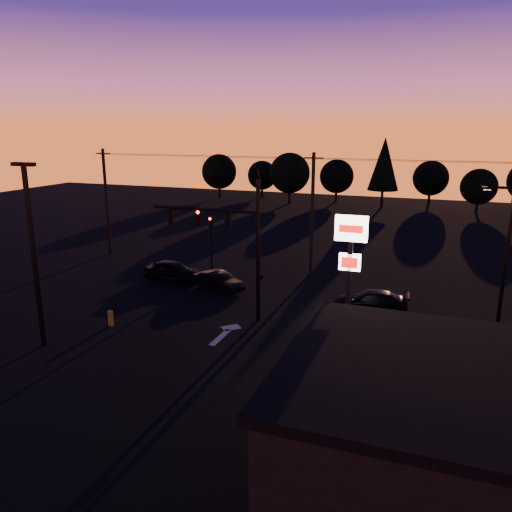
{
  "coord_description": "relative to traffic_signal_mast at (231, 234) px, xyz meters",
  "views": [
    {
      "loc": [
        10.8,
        -21.09,
        10.7
      ],
      "look_at": [
        1.0,
        5.0,
        3.5
      ],
      "focal_mm": 35.0,
      "sensor_mm": 36.0,
      "label": 1
    }
  ],
  "objects": [
    {
      "name": "ground",
      "position": [
        0.1,
        -3.99,
        -4.94
      ],
      "size": [
        120.0,
        120.0,
        0.0
      ],
      "primitive_type": "plane",
      "color": "black",
      "rests_on": "ground"
    },
    {
      "name": "lane_arrow",
      "position": [
        0.6,
        -2.33,
        -4.93
      ],
      "size": [
        1.2,
        3.1,
        0.01
      ],
      "color": "beige",
      "rests_on": "ground"
    },
    {
      "name": "traffic_signal_mast",
      "position": [
        0.0,
        0.0,
        0.0
      ],
      "size": [
        6.79,
        0.52,
        8.58
      ],
      "color": "black",
      "rests_on": "ground"
    },
    {
      "name": "secondary_signal",
      "position": [
        -4.9,
        7.49,
        -2.07
      ],
      "size": [
        0.3,
        0.31,
        4.35
      ],
      "color": "black",
      "rests_on": "ground"
    },
    {
      "name": "parking_lot_light",
      "position": [
        -7.4,
        -6.99,
        0.33
      ],
      "size": [
        1.25,
        0.3,
        9.14
      ],
      "color": "black",
      "rests_on": "ground"
    },
    {
      "name": "pylon_sign",
      "position": [
        7.1,
        -2.49,
        -0.02
      ],
      "size": [
        1.5,
        0.28,
        6.8
      ],
      "color": "black",
      "rests_on": "ground"
    },
    {
      "name": "streetlight",
      "position": [
        14.01,
        1.51,
        -0.52
      ],
      "size": [
        1.55,
        0.35,
        8.0
      ],
      "color": "black",
      "rests_on": "ground"
    },
    {
      "name": "utility_pole_0",
      "position": [
        -15.9,
        10.01,
        -0.34
      ],
      "size": [
        1.4,
        0.26,
        9.0
      ],
      "color": "black",
      "rests_on": "ground"
    },
    {
      "name": "utility_pole_1",
      "position": [
        2.1,
        10.01,
        -0.34
      ],
      "size": [
        1.4,
        0.26,
        9.0
      ],
      "color": "black",
      "rests_on": "ground"
    },
    {
      "name": "power_wires",
      "position": [
        2.1,
        10.01,
        3.63
      ],
      "size": [
        36.0,
        1.22,
        0.07
      ],
      "color": "black",
      "rests_on": "ground"
    },
    {
      "name": "store_building",
      "position": [
        13.1,
        -11.49,
        -2.78
      ],
      "size": [
        12.4,
        8.4,
        4.25
      ],
      "color": "black",
      "rests_on": "ground"
    },
    {
      "name": "bollard",
      "position": [
        -5.78,
        -3.65,
        -4.51
      ],
      "size": [
        0.29,
        0.29,
        0.86
      ],
      "primitive_type": "cylinder",
      "color": "gold",
      "rests_on": "ground"
    },
    {
      "name": "tree_0",
      "position": [
        -21.9,
        46.01,
        -0.88
      ],
      "size": [
        5.36,
        5.36,
        6.74
      ],
      "color": "black",
      "rests_on": "ground"
    },
    {
      "name": "tree_1",
      "position": [
        -15.9,
        49.01,
        -1.5
      ],
      "size": [
        4.54,
        4.54,
        5.71
      ],
      "color": "black",
      "rests_on": "ground"
    },
    {
      "name": "tree_2",
      "position": [
        -9.9,
        44.01,
        -0.57
      ],
      "size": [
        5.77,
        5.78,
        7.26
      ],
      "color": "black",
      "rests_on": "ground"
    },
    {
      "name": "tree_3",
      "position": [
        -3.9,
        48.01,
        -1.19
      ],
      "size": [
        4.95,
        4.95,
        6.22
      ],
      "color": "black",
      "rests_on": "ground"
    },
    {
      "name": "tree_4",
      "position": [
        3.1,
        45.01,
        0.99
      ],
      "size": [
        4.18,
        4.18,
        9.5
      ],
      "color": "black",
      "rests_on": "ground"
    },
    {
      "name": "tree_5",
      "position": [
        9.1,
        50.01,
        -1.19
      ],
      "size": [
        4.95,
        4.95,
        6.22
      ],
      "color": "black",
      "rests_on": "ground"
    },
    {
      "name": "tree_6",
      "position": [
        15.1,
        44.01,
        -1.5
      ],
      "size": [
        4.54,
        4.54,
        5.71
      ],
      "color": "black",
      "rests_on": "ground"
    },
    {
      "name": "car_left",
      "position": [
        -6.77,
        5.0,
        -4.21
      ],
      "size": [
        4.3,
        1.78,
        1.46
      ],
      "primitive_type": "imported",
      "rotation": [
        0.0,
        0.0,
        1.59
      ],
      "color": "black",
      "rests_on": "ground"
    },
    {
      "name": "car_mid",
      "position": [
        -2.81,
        4.22,
        -4.31
      ],
      "size": [
        4.01,
        2.51,
        1.25
      ],
      "primitive_type": "imported",
      "rotation": [
        0.0,
        0.0,
        1.23
      ],
      "color": "black",
      "rests_on": "ground"
    },
    {
      "name": "car_right",
      "position": [
        7.39,
        3.6,
        -4.29
      ],
      "size": [
        4.68,
        2.4,
        1.3
      ],
      "primitive_type": "imported",
      "rotation": [
        0.0,
        0.0,
        -1.44
      ],
      "color": "black",
      "rests_on": "ground"
    },
    {
      "name": "suv_parked",
      "position": [
        10.63,
        -5.15,
        -4.26
      ],
      "size": [
        2.76,
        5.09,
        1.35
      ],
      "primitive_type": "imported",
      "rotation": [
        0.0,
        0.0,
        -0.11
      ],
      "color": "black",
      "rests_on": "ground"
    }
  ]
}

